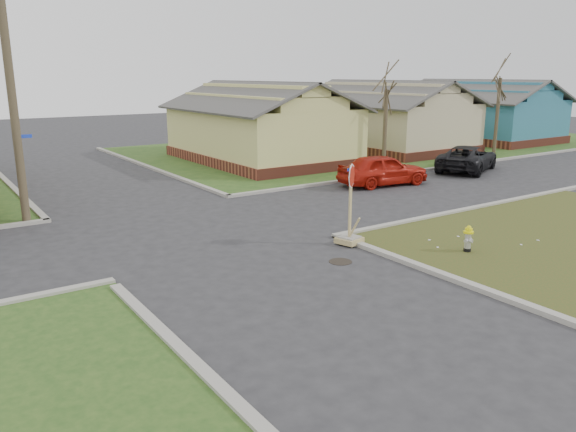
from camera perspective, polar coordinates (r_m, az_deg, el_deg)
ground at (r=14.82m, az=-2.51°, el=-5.70°), size 120.00×120.00×0.00m
verge_far_right at (r=42.14m, az=10.23°, el=7.17°), size 37.00×19.00×0.05m
curbs at (r=19.06m, az=-10.45°, el=-1.37°), size 80.00×40.00×0.12m
manhole at (r=15.65m, az=5.35°, el=-4.63°), size 0.64×0.64×0.01m
side_house_yellow at (r=33.35m, az=-2.88°, el=9.30°), size 7.60×11.60×4.70m
side_house_tan at (r=39.47m, az=9.80°, el=9.89°), size 7.60×11.60×4.70m
side_house_teal at (r=46.94m, az=18.78°, el=10.01°), size 7.60×11.60×4.70m
utility_pole at (r=21.00m, az=-26.34°, el=11.75°), size 1.80×0.28×9.00m
tree_mid_right at (r=30.80m, az=9.82°, el=8.64°), size 0.22×0.22×4.20m
tree_far_right at (r=38.55m, az=20.47°, el=9.47°), size 0.22×0.22×4.76m
fire_hydrant at (r=17.01m, az=17.83°, el=-2.06°), size 0.29×0.29×0.78m
stop_sign at (r=17.09m, az=6.29°, el=-1.03°), size 0.69×0.67×2.44m
red_sedan at (r=26.51m, az=9.62°, el=4.67°), size 4.51×2.35×1.47m
dark_pickup at (r=31.55m, az=17.76°, el=5.61°), size 5.41×4.07×1.36m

